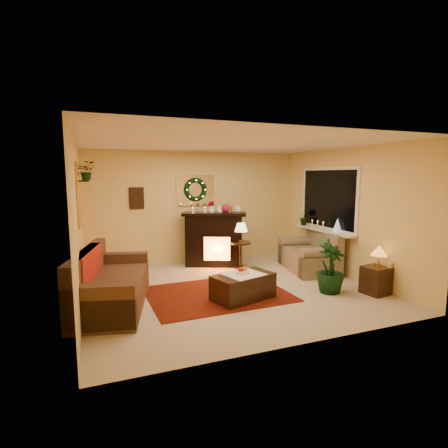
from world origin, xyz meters
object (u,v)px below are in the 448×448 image
object	(u,v)px
loveseat	(308,251)
side_table_round	(240,254)
fireplace	(214,242)
end_table_square	(376,279)
coffee_table	(243,287)
sofa	(113,279)

from	to	relation	value
loveseat	side_table_round	xyz separation A→B (m)	(-1.31, 0.69, -0.09)
fireplace	end_table_square	world-z (taller)	fireplace
loveseat	coffee_table	xyz separation A→B (m)	(-2.06, -1.15, -0.21)
loveseat	coffee_table	world-z (taller)	loveseat
sofa	coffee_table	distance (m)	2.10
end_table_square	coffee_table	distance (m)	2.34
end_table_square	coffee_table	world-z (taller)	end_table_square
fireplace	side_table_round	size ratio (longest dim) A/B	2.15
side_table_round	end_table_square	world-z (taller)	side_table_round
fireplace	side_table_round	xyz separation A→B (m)	(0.48, -0.40, -0.22)
sofa	coffee_table	xyz separation A→B (m)	(2.04, -0.46, -0.22)
fireplace	end_table_square	size ratio (longest dim) A/B	2.62
loveseat	coffee_table	bearing A→B (deg)	-140.11
sofa	end_table_square	xyz separation A→B (m)	(4.30, -1.04, -0.16)
side_table_round	coffee_table	world-z (taller)	side_table_round
loveseat	coffee_table	size ratio (longest dim) A/B	1.47
sofa	coffee_table	bearing A→B (deg)	0.59
sofa	coffee_table	size ratio (longest dim) A/B	2.09
side_table_round	end_table_square	xyz separation A→B (m)	(1.51, -2.42, -0.06)
fireplace	coffee_table	size ratio (longest dim) A/B	1.25
sofa	side_table_round	world-z (taller)	sofa
fireplace	side_table_round	bearing A→B (deg)	-16.84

